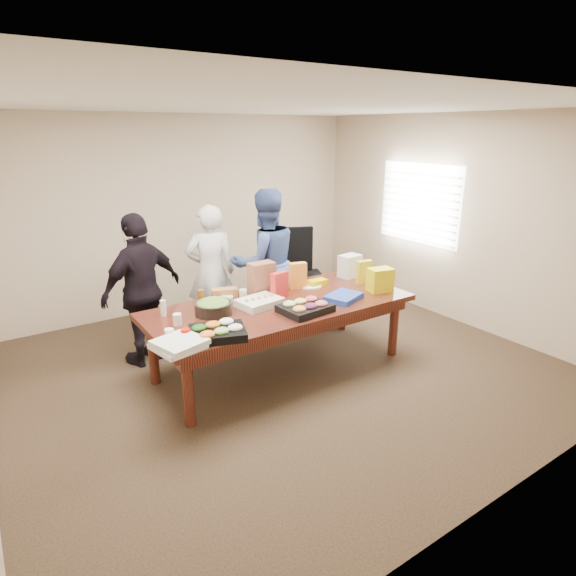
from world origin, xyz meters
TOP-DOWN VIEW (x-y plane):
  - floor at (0.00, 0.00)m, footprint 5.50×5.00m
  - ceiling at (0.00, 0.00)m, footprint 5.50×5.00m
  - wall_back at (0.00, 2.50)m, footprint 5.50×0.04m
  - wall_front at (0.00, -2.50)m, footprint 5.50×0.04m
  - wall_right at (2.75, 0.00)m, footprint 0.04×5.00m
  - window_panel at (2.72, 0.60)m, footprint 0.03×1.40m
  - window_blinds at (2.68, 0.60)m, footprint 0.04×1.36m
  - conference_table at (0.00, 0.00)m, footprint 2.80×1.20m
  - office_chair at (1.21, 1.24)m, footprint 0.76×0.76m
  - person_center at (-0.21, 1.23)m, footprint 0.70×0.57m
  - person_right at (0.39, 0.94)m, footprint 0.97×0.80m
  - person_left at (-1.14, 0.98)m, footprint 1.06×0.71m
  - veggie_tray at (-0.92, -0.40)m, footprint 0.59×0.52m
  - fruit_tray at (0.07, -0.34)m, footprint 0.52×0.42m
  - sheet_cake at (-0.22, 0.07)m, footprint 0.47×0.38m
  - salad_bowl at (-0.71, 0.13)m, footprint 0.46×0.46m
  - chip_bag_blue at (0.63, -0.28)m, footprint 0.46×0.40m
  - chip_bag_red at (0.09, 0.16)m, footprint 0.21×0.12m
  - chip_bag_yellow at (1.21, 0.04)m, footprint 0.19×0.10m
  - chip_bag_orange at (0.44, 0.31)m, footprint 0.21×0.14m
  - mayo_jar at (-0.28, 0.31)m, footprint 0.09×0.09m
  - mustard_bottle at (0.01, 0.42)m, footprint 0.07×0.07m
  - dressing_bottle at (-0.75, 0.32)m, footprint 0.07×0.07m
  - ranch_bottle at (-1.14, 0.35)m, footprint 0.06×0.06m
  - banana_bunch at (0.69, 0.27)m, footprint 0.22×0.13m
  - bread_loaf at (-0.41, 0.48)m, footprint 0.30×0.20m
  - kraft_bag at (-0.01, 0.36)m, footprint 0.28×0.16m
  - red_cup at (-1.18, -0.31)m, footprint 0.10×0.10m
  - clear_cup_a at (-1.30, -0.24)m, footprint 0.09×0.09m
  - clear_cup_b at (-1.11, 0.05)m, footprint 0.08×0.08m
  - pizza_box_lower at (-1.30, -0.43)m, footprint 0.43×0.43m
  - pizza_box_upper at (-1.29, -0.45)m, footprint 0.45×0.45m
  - plate_a at (0.60, 0.31)m, footprint 0.37×0.37m
  - plate_b at (0.67, 0.38)m, footprint 0.27×0.27m
  - dip_bowl_a at (0.36, 0.47)m, footprint 0.17×0.17m
  - dip_bowl_b at (-0.44, 0.37)m, footprint 0.15×0.15m
  - grocery_bag_white at (1.24, 0.33)m, footprint 0.28×0.22m
  - grocery_bag_yellow at (1.16, -0.28)m, footprint 0.30×0.23m

SIDE VIEW (x-z plane):
  - floor at x=0.00m, z-range -0.02..0.00m
  - conference_table at x=0.00m, z-range 0.00..0.75m
  - office_chair at x=1.21m, z-range 0.00..1.14m
  - plate_b at x=0.67m, z-range 0.75..0.76m
  - plate_a at x=0.60m, z-range 0.75..0.77m
  - pizza_box_lower at x=-1.30m, z-range 0.75..0.79m
  - dip_bowl_b at x=-0.44m, z-range 0.75..0.80m
  - chip_bag_blue at x=0.63m, z-range 0.75..0.81m
  - dip_bowl_a at x=0.36m, z-range 0.75..0.81m
  - banana_bunch at x=0.69m, z-range 0.75..0.82m
  - veggie_tray at x=-0.92m, z-range 0.75..0.82m
  - fruit_tray at x=0.07m, z-range 0.75..0.82m
  - sheet_cake at x=-0.22m, z-range 0.75..0.83m
  - clear_cup_a at x=-1.30m, z-range 0.75..0.86m
  - red_cup at x=-1.18m, z-range 0.75..0.86m
  - clear_cup_b at x=-1.11m, z-range 0.75..0.86m
  - bread_loaf at x=-0.41m, z-range 0.75..0.86m
  - salad_bowl at x=-0.71m, z-range 0.75..0.87m
  - mayo_jar at x=-0.28m, z-range 0.75..0.87m
  - pizza_box_upper at x=-1.29m, z-range 0.79..0.83m
  - person_center at x=-0.21m, z-range 0.00..1.66m
  - mustard_bottle at x=0.01m, z-range 0.75..0.91m
  - ranch_bottle at x=-1.14m, z-range 0.75..0.91m
  - person_left at x=-1.14m, z-range 0.00..1.68m
  - dressing_bottle at x=-0.75m, z-range 0.75..0.95m
  - grocery_bag_yellow at x=1.16m, z-range 0.75..1.01m
  - chip_bag_yellow at x=1.21m, z-range 0.75..1.02m
  - grocery_bag_white at x=1.24m, z-range 0.75..1.03m
  - chip_bag_red at x=0.09m, z-range 0.75..1.04m
  - chip_bag_orange at x=0.44m, z-range 0.75..1.05m
  - person_right at x=0.39m, z-range 0.00..1.83m
  - kraft_bag at x=-0.01m, z-range 0.75..1.12m
  - wall_back at x=0.00m, z-range 0.00..2.70m
  - wall_front at x=0.00m, z-range 0.00..2.70m
  - wall_right at x=2.75m, z-range 0.00..2.70m
  - window_panel at x=2.72m, z-range 0.95..2.05m
  - window_blinds at x=2.68m, z-range 1.00..2.00m
  - ceiling at x=0.00m, z-range 2.70..2.72m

